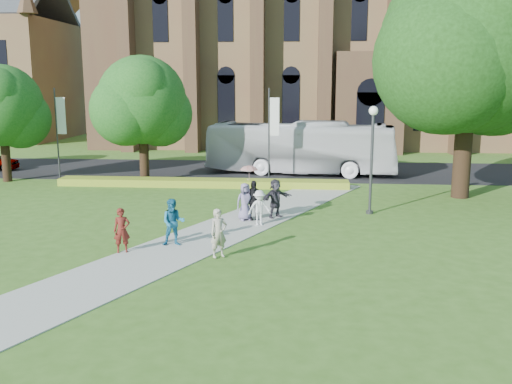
# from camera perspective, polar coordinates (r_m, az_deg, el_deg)

# --- Properties ---
(ground) EXTENTS (160.00, 160.00, 0.00)m
(ground) POSITION_cam_1_polar(r_m,az_deg,el_deg) (22.51, -6.20, -5.53)
(ground) COLOR #3A5F1C
(ground) RESTS_ON ground
(road) EXTENTS (160.00, 10.00, 0.02)m
(road) POSITION_cam_1_polar(r_m,az_deg,el_deg) (41.88, -1.06, 2.20)
(road) COLOR black
(road) RESTS_ON ground
(footpath) EXTENTS (15.58, 28.54, 0.04)m
(footpath) POSITION_cam_1_polar(r_m,az_deg,el_deg) (23.44, -5.74, -4.80)
(footpath) COLOR #B2B2A8
(footpath) RESTS_ON ground
(flower_hedge) EXTENTS (18.00, 1.40, 0.45)m
(flower_hedge) POSITION_cam_1_polar(r_m,az_deg,el_deg) (35.47, -5.38, 0.92)
(flower_hedge) COLOR gold
(flower_hedge) RESTS_ON ground
(cathedral) EXTENTS (52.60, 18.25, 28.00)m
(cathedral) POSITION_cam_1_polar(r_m,az_deg,el_deg) (61.55, 10.59, 16.92)
(cathedral) COLOR brown
(cathedral) RESTS_ON ground
(streetlamp) EXTENTS (0.44, 0.44, 5.24)m
(streetlamp) POSITION_cam_1_polar(r_m,az_deg,el_deg) (28.05, 11.53, 4.45)
(streetlamp) COLOR #38383D
(streetlamp) RESTS_ON ground
(large_tree) EXTENTS (9.60, 9.60, 13.20)m
(large_tree) POSITION_cam_1_polar(r_m,az_deg,el_deg) (33.43, 20.63, 13.69)
(large_tree) COLOR #332114
(large_tree) RESTS_ON ground
(street_tree_0) EXTENTS (5.20, 5.20, 7.50)m
(street_tree_0) POSITION_cam_1_polar(r_m,az_deg,el_deg) (40.10, -24.09, 7.87)
(street_tree_0) COLOR #332114
(street_tree_0) RESTS_ON ground
(street_tree_1) EXTENTS (5.60, 5.60, 8.05)m
(street_tree_1) POSITION_cam_1_polar(r_m,az_deg,el_deg) (37.12, -11.33, 8.97)
(street_tree_1) COLOR #332114
(street_tree_1) RESTS_ON ground
(banner_pole_0) EXTENTS (0.70, 0.10, 6.00)m
(banner_pole_0) POSITION_cam_1_polar(r_m,az_deg,el_deg) (36.56, 1.48, 6.27)
(banner_pole_0) COLOR #38383D
(banner_pole_0) RESTS_ON ground
(banner_pole_1) EXTENTS (0.70, 0.10, 6.00)m
(banner_pole_1) POSITION_cam_1_polar(r_m,az_deg,el_deg) (39.88, -19.15, 6.06)
(banner_pole_1) COLOR #38383D
(banner_pole_1) RESTS_ON ground
(tour_coach) EXTENTS (13.53, 4.90, 3.69)m
(tour_coach) POSITION_cam_1_polar(r_m,az_deg,el_deg) (40.02, 4.54, 4.44)
(tour_coach) COLOR silver
(tour_coach) RESTS_ON road
(pedestrian_0) EXTENTS (0.71, 0.58, 1.69)m
(pedestrian_0) POSITION_cam_1_polar(r_m,az_deg,el_deg) (22.01, -13.27, -3.75)
(pedestrian_0) COLOR #591A14
(pedestrian_0) RESTS_ON footpath
(pedestrian_1) EXTENTS (1.02, 0.86, 1.87)m
(pedestrian_1) POSITION_cam_1_polar(r_m,az_deg,el_deg) (22.51, -8.27, -3.01)
(pedestrian_1) COLOR #1B6289
(pedestrian_1) RESTS_ON footpath
(pedestrian_2) EXTENTS (1.16, 0.88, 1.58)m
(pedestrian_2) POSITION_cam_1_polar(r_m,az_deg,el_deg) (25.50, 0.34, -1.58)
(pedestrian_2) COLOR silver
(pedestrian_2) RESTS_ON footpath
(pedestrian_3) EXTENTS (1.18, 0.81, 1.86)m
(pedestrian_3) POSITION_cam_1_polar(r_m,az_deg,el_deg) (26.44, -0.27, -0.82)
(pedestrian_3) COLOR black
(pedestrian_3) RESTS_ON footpath
(pedestrian_4) EXTENTS (1.01, 0.87, 1.75)m
(pedestrian_4) POSITION_cam_1_polar(r_m,az_deg,el_deg) (26.39, -1.10, -0.97)
(pedestrian_4) COLOR slate
(pedestrian_4) RESTS_ON footpath
(pedestrian_5) EXTENTS (1.63, 1.55, 1.84)m
(pedestrian_5) POSITION_cam_1_polar(r_m,az_deg,el_deg) (26.94, 1.96, -0.63)
(pedestrian_5) COLOR #2D2A33
(pedestrian_5) RESTS_ON footpath
(pedestrian_6) EXTENTS (0.79, 0.73, 1.80)m
(pedestrian_6) POSITION_cam_1_polar(r_m,az_deg,el_deg) (20.86, -3.75, -4.13)
(pedestrian_6) COLOR #A49B89
(pedestrian_6) RESTS_ON footpath
(parasol) EXTENTS (0.95, 0.95, 0.72)m
(parasol) POSITION_cam_1_polar(r_m,az_deg,el_deg) (26.25, -0.69, 1.70)
(parasol) COLOR #E09EBC
(parasol) RESTS_ON pedestrian_4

